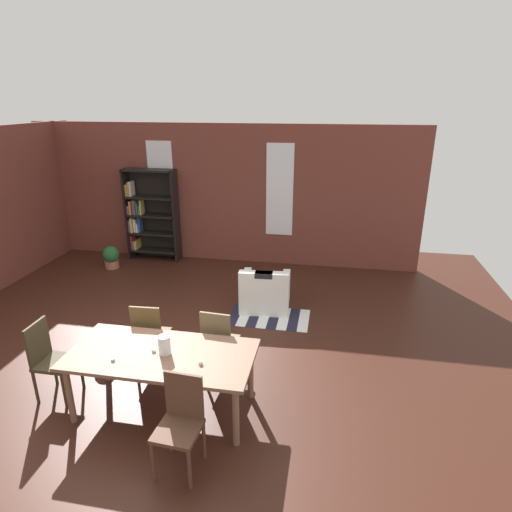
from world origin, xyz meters
name	(u,v)px	position (x,y,z in m)	size (l,w,h in m)	color
ground_plane	(137,374)	(0.00, 0.00, 0.00)	(11.08, 11.08, 0.00)	#3C1D14
back_wall_brick	(220,194)	(0.00, 4.32, 1.44)	(8.22, 0.12, 2.88)	brown
window_pane_0	(162,186)	(-1.26, 4.25, 1.58)	(0.55, 0.02, 1.87)	white
window_pane_1	(280,190)	(1.26, 4.25, 1.58)	(0.55, 0.02, 1.87)	white
dining_table	(162,359)	(0.61, -0.54, 0.66)	(2.03, 0.96, 0.74)	brown
vase_on_table	(164,345)	(0.65, -0.54, 0.84)	(0.13, 0.13, 0.21)	silver
tealight_candle_0	(154,350)	(0.52, -0.53, 0.75)	(0.04, 0.04, 0.03)	silver
tealight_candle_1	(113,359)	(0.16, -0.76, 0.75)	(0.04, 0.04, 0.03)	silver
tealight_candle_2	(201,363)	(1.09, -0.66, 0.75)	(0.04, 0.04, 0.04)	silver
dining_chair_near_right	(181,420)	(1.07, -1.25, 0.51)	(0.43, 0.43, 0.95)	#523323
dining_chair_head_left	(49,357)	(-0.78, -0.54, 0.51)	(0.40, 0.40, 0.95)	#3A311E
dining_chair_far_right	(219,341)	(1.06, 0.17, 0.51)	(0.43, 0.43, 0.95)	brown
dining_chair_far_left	(150,334)	(0.15, 0.17, 0.51)	(0.42, 0.42, 0.95)	brown
bookshelf_tall	(149,215)	(-1.53, 4.07, 0.99)	(1.12, 0.33, 1.96)	black
armchair_white	(265,292)	(1.32, 2.16, 0.28)	(0.85, 0.85, 0.75)	white
potted_plant_by_shelf	(104,344)	(-0.57, 0.25, 0.23)	(0.28, 0.28, 0.42)	silver
potted_plant_corner	(111,257)	(-2.12, 3.37, 0.24)	(0.34, 0.34, 0.47)	#9E6042
striped_rug	(269,317)	(1.44, 1.81, 0.00)	(1.28, 0.74, 0.01)	#1E1E33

